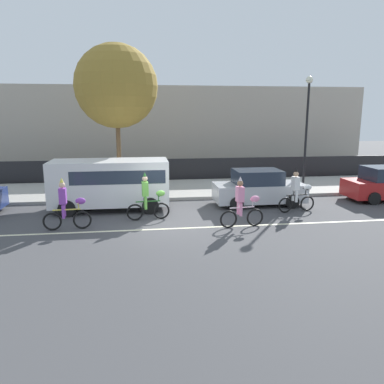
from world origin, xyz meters
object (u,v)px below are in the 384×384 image
parked_van_white (112,181)px  parked_car_silver (258,188)px  parade_cyclist_purple (67,207)px  parade_cyclist_lime (148,199)px  street_lamp_post (307,117)px  parade_cyclist_zebra (297,193)px  parade_cyclist_pink (243,205)px

parked_van_white → parked_car_silver: bearing=-0.5°
parade_cyclist_purple → parked_van_white: (1.42, 2.78, 0.44)m
parade_cyclist_lime → parked_car_silver: size_ratio=0.47×
parked_van_white → street_lamp_post: 10.52m
parade_cyclist_purple → parked_car_silver: parade_cyclist_purple is taller
parade_cyclist_zebra → parked_van_white: (-7.86, 1.52, 0.44)m
parade_cyclist_lime → parked_van_white: parked_van_white is taller
parade_cyclist_purple → parade_cyclist_zebra: bearing=7.7°
parade_cyclist_purple → parked_car_silver: 8.48m
parked_car_silver → parade_cyclist_pink: bearing=-116.8°
parade_cyclist_lime → parked_van_white: 2.45m
parade_cyclist_pink → parade_cyclist_zebra: size_ratio=1.00×
parade_cyclist_zebra → street_lamp_post: street_lamp_post is taller
parade_cyclist_purple → parade_cyclist_pink: size_ratio=1.00×
parked_van_white → parked_car_silver: 6.63m
parade_cyclist_zebra → street_lamp_post: (2.02, 3.91, 3.15)m
parade_cyclist_zebra → parked_car_silver: bearing=130.4°
parade_cyclist_pink → parked_car_silver: (1.65, 3.28, -0.06)m
parade_cyclist_lime → street_lamp_post: 9.89m
parade_cyclist_pink → parked_car_silver: parade_cyclist_pink is taller
parked_van_white → street_lamp_post: size_ratio=0.85×
parade_cyclist_purple → parked_car_silver: size_ratio=0.47×
parade_cyclist_pink → parade_cyclist_lime: bearing=156.9°
parade_cyclist_zebra → parked_car_silver: 1.93m
parade_cyclist_purple → parade_cyclist_lime: same height
street_lamp_post → parade_cyclist_lime: bearing=-153.0°
parade_cyclist_lime → parked_car_silver: parade_cyclist_lime is taller
parade_cyclist_pink → parade_cyclist_zebra: same height
street_lamp_post → parade_cyclist_pink: bearing=-130.7°
parade_cyclist_purple → parked_car_silver: bearing=18.7°
parade_cyclist_purple → parked_car_silver: (8.03, 2.72, -0.06)m
parked_car_silver → street_lamp_post: bearing=36.8°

